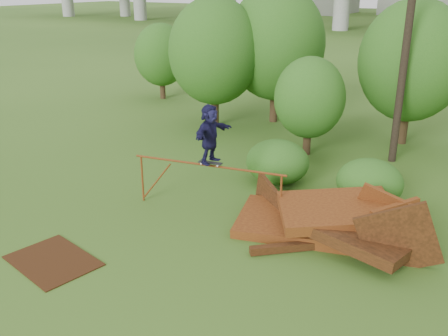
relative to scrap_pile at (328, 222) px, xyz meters
The scene contains 14 objects.
ground 3.41m from the scrap_pile, 127.80° to the right, with size 240.00×240.00×0.00m, color #2D5116.
scrap_pile is the anchor object (origin of this frame).
grind_rail 3.69m from the scrap_pile, behind, with size 4.64×0.95×1.50m.
skateboard 3.71m from the scrap_pile, behind, with size 0.73×0.32×0.07m.
skater 4.06m from the scrap_pile, behind, with size 1.58×0.50×1.70m, color #161439.
flat_plate 7.15m from the scrap_pile, 137.37° to the right, with size 2.21×1.58×0.03m, color #351B0B.
tree_0 11.73m from the scrap_pile, 138.45° to the left, with size 4.18×4.18×5.90m.
tree_1 12.16m from the scrap_pile, 123.80° to the left, with size 4.58×4.58×6.37m.
tree_2 7.05m from the scrap_pile, 117.87° to the left, with size 2.73×2.73×3.85m.
tree_3 9.95m from the scrap_pile, 91.83° to the left, with size 4.25×4.25×5.90m.
tree_6 18.07m from the scrap_pile, 142.70° to the left, with size 3.07×3.07×4.29m.
shrub_left 3.94m from the scrap_pile, 136.54° to the left, with size 2.16×2.00×1.50m, color #1C4A13.
shrub_right 2.65m from the scrap_pile, 83.37° to the left, with size 2.03×1.86×1.44m, color #1C4A13.
utility_pole 8.74m from the scrap_pile, 90.58° to the left, with size 1.40×0.28×11.13m.
Camera 1 is at (6.04, -8.99, 6.48)m, focal length 40.00 mm.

